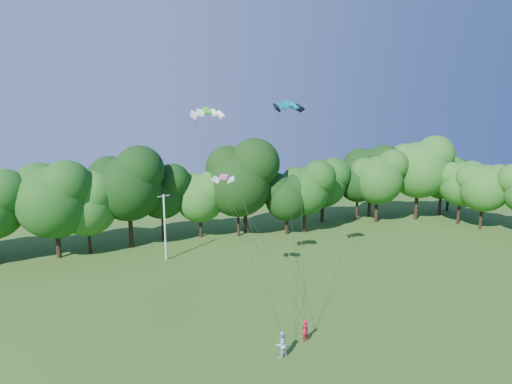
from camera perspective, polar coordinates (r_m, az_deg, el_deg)
name	(u,v)px	position (r m, az deg, el deg)	size (l,w,h in m)	color
utility_pole	(165,227)	(46.34, -12.89, -4.83)	(1.44, 0.68, 7.64)	silver
kite_flyer_left	(305,330)	(30.58, 7.01, -19.04)	(0.60, 0.40, 1.65)	#AE1628
kite_flyer_right	(281,344)	(28.70, 3.64, -20.88)	(0.89, 0.69, 1.83)	#A5CBE5
kite_teal	(288,104)	(35.77, 4.55, 12.42)	(2.65, 1.17, 0.67)	#047482
kite_green	(207,111)	(33.12, -7.06, 11.43)	(2.75, 1.42, 0.64)	green
kite_pink	(224,177)	(34.34, -4.66, 2.18)	(2.15, 1.66, 0.35)	#FF46B4
tree_back_center	(238,172)	(53.81, -2.58, 2.82)	(9.76, 9.76, 14.20)	#302113
tree_back_east	(378,175)	(64.45, 17.06, 2.34)	(8.23, 8.23, 11.96)	#362015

